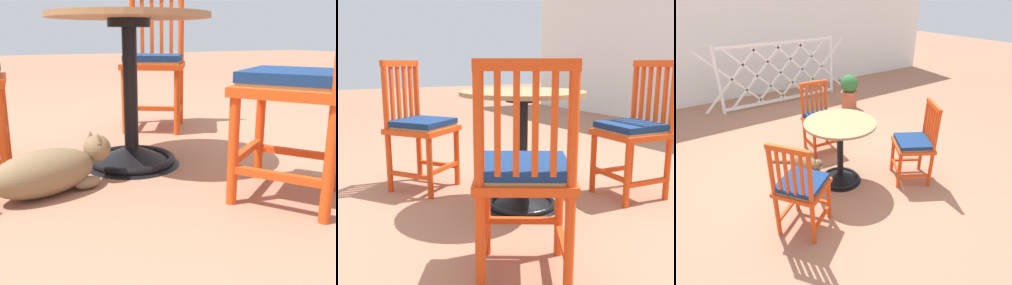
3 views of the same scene
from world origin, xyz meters
TOP-DOWN VIEW (x-y plane):
  - ground_plane at (0.00, 0.00)m, footprint 24.00×24.00m
  - building_wall_backdrop at (0.00, 3.62)m, footprint 10.00×0.20m
  - lattice_fence_panel at (0.54, 2.76)m, footprint 2.87×0.06m
  - cafe_table at (0.02, -0.08)m, footprint 0.76×0.76m
  - orange_chair_near_fence at (0.20, 0.68)m, footprint 0.43×0.43m
  - orange_chair_by_planter at (-0.67, -0.51)m, footprint 0.56×0.56m
  - orange_chair_tucked_in at (0.72, -0.51)m, footprint 0.55×0.55m
  - tabby_cat at (-0.21, 0.34)m, footprint 0.44×0.66m
  - terracotta_planter at (1.44, 1.77)m, footprint 0.32×0.32m

SIDE VIEW (x-z plane):
  - ground_plane at x=0.00m, z-range 0.00..0.00m
  - tabby_cat at x=-0.21m, z-range -0.02..0.21m
  - cafe_table at x=0.02m, z-range -0.08..0.65m
  - terracotta_planter at x=1.44m, z-range 0.02..0.64m
  - orange_chair_near_fence at x=0.20m, z-range -0.01..0.90m
  - orange_chair_by_planter at x=-0.67m, z-range -0.01..0.90m
  - orange_chair_tucked_in at x=0.72m, z-range -0.01..0.90m
  - lattice_fence_panel at x=0.54m, z-range 0.00..1.18m
  - building_wall_backdrop at x=0.00m, z-range 0.00..2.80m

